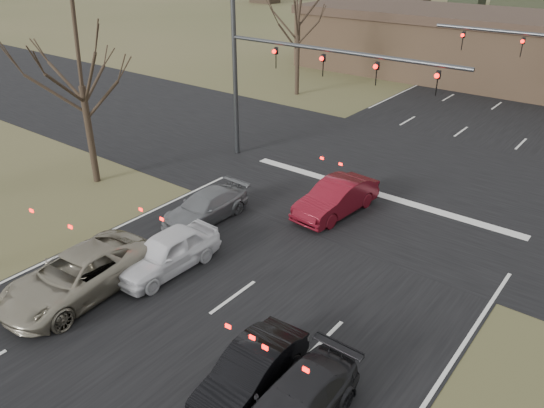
{
  "coord_description": "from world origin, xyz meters",
  "views": [
    {
      "loc": [
        9.72,
        -7.47,
        10.67
      ],
      "look_at": [
        -0.76,
        6.1,
        2.0
      ],
      "focal_mm": 35.0,
      "sensor_mm": 36.0,
      "label": 1
    }
  ],
  "objects_px": {
    "car_grey_ahead": "(206,207)",
    "car_charcoal_sedan": "(294,407)",
    "mast_arm_near": "(286,68)",
    "car_black_hatch": "(251,371)",
    "car_white_sedan": "(167,252)",
    "car_red_ahead": "(336,198)",
    "car_silver_suv": "(78,275)"
  },
  "relations": [
    {
      "from": "car_black_hatch",
      "to": "car_red_ahead",
      "type": "bearing_deg",
      "value": 105.74
    },
    {
      "from": "car_silver_suv",
      "to": "car_grey_ahead",
      "type": "bearing_deg",
      "value": 88.67
    },
    {
      "from": "car_red_ahead",
      "to": "car_silver_suv",
      "type": "bearing_deg",
      "value": -104.93
    },
    {
      "from": "car_white_sedan",
      "to": "car_grey_ahead",
      "type": "relative_size",
      "value": 1.01
    },
    {
      "from": "mast_arm_near",
      "to": "car_charcoal_sedan",
      "type": "xyz_separation_m",
      "value": [
        9.8,
        -12.95,
        -4.46
      ]
    },
    {
      "from": "mast_arm_near",
      "to": "car_white_sedan",
      "type": "bearing_deg",
      "value": -77.42
    },
    {
      "from": "car_black_hatch",
      "to": "car_grey_ahead",
      "type": "bearing_deg",
      "value": 137.33
    },
    {
      "from": "car_black_hatch",
      "to": "car_red_ahead",
      "type": "height_order",
      "value": "car_red_ahead"
    },
    {
      "from": "car_white_sedan",
      "to": "car_grey_ahead",
      "type": "height_order",
      "value": "car_white_sedan"
    },
    {
      "from": "car_silver_suv",
      "to": "car_white_sedan",
      "type": "bearing_deg",
      "value": 62.58
    },
    {
      "from": "car_grey_ahead",
      "to": "mast_arm_near",
      "type": "bearing_deg",
      "value": 97.89
    },
    {
      "from": "mast_arm_near",
      "to": "car_white_sedan",
      "type": "distance_m",
      "value": 11.26
    },
    {
      "from": "car_charcoal_sedan",
      "to": "car_grey_ahead",
      "type": "height_order",
      "value": "car_charcoal_sedan"
    },
    {
      "from": "mast_arm_near",
      "to": "car_black_hatch",
      "type": "relative_size",
      "value": 3.2
    },
    {
      "from": "car_silver_suv",
      "to": "car_black_hatch",
      "type": "height_order",
      "value": "car_silver_suv"
    },
    {
      "from": "car_white_sedan",
      "to": "car_black_hatch",
      "type": "height_order",
      "value": "car_white_sedan"
    },
    {
      "from": "mast_arm_near",
      "to": "car_grey_ahead",
      "type": "relative_size",
      "value": 2.94
    },
    {
      "from": "car_charcoal_sedan",
      "to": "car_grey_ahead",
      "type": "distance_m",
      "value": 11.06
    },
    {
      "from": "car_red_ahead",
      "to": "car_charcoal_sedan",
      "type": "bearing_deg",
      "value": -58.62
    },
    {
      "from": "mast_arm_near",
      "to": "car_black_hatch",
      "type": "height_order",
      "value": "mast_arm_near"
    },
    {
      "from": "mast_arm_near",
      "to": "car_charcoal_sedan",
      "type": "distance_m",
      "value": 16.84
    },
    {
      "from": "car_grey_ahead",
      "to": "car_charcoal_sedan",
      "type": "bearing_deg",
      "value": -33.42
    },
    {
      "from": "mast_arm_near",
      "to": "car_red_ahead",
      "type": "height_order",
      "value": "mast_arm_near"
    },
    {
      "from": "mast_arm_near",
      "to": "car_black_hatch",
      "type": "bearing_deg",
      "value": -56.99
    },
    {
      "from": "car_charcoal_sedan",
      "to": "mast_arm_near",
      "type": "bearing_deg",
      "value": 127.31
    },
    {
      "from": "car_silver_suv",
      "to": "car_red_ahead",
      "type": "xyz_separation_m",
      "value": [
        3.67,
        10.17,
        -0.01
      ]
    },
    {
      "from": "car_charcoal_sedan",
      "to": "car_grey_ahead",
      "type": "relative_size",
      "value": 1.02
    },
    {
      "from": "car_grey_ahead",
      "to": "car_silver_suv",
      "type": "bearing_deg",
      "value": -85.55
    },
    {
      "from": "car_red_ahead",
      "to": "car_black_hatch",
      "type": "bearing_deg",
      "value": -65.59
    },
    {
      "from": "car_white_sedan",
      "to": "car_red_ahead",
      "type": "distance_m",
      "value": 7.76
    },
    {
      "from": "car_grey_ahead",
      "to": "car_red_ahead",
      "type": "bearing_deg",
      "value": 45.44
    },
    {
      "from": "mast_arm_near",
      "to": "car_charcoal_sedan",
      "type": "relative_size",
      "value": 2.88
    }
  ]
}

